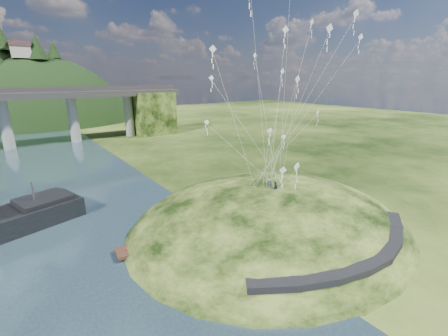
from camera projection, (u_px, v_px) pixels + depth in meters
ground at (227, 253)px, 30.81m from camera, size 320.00×320.00×0.00m
grass_hill at (269, 235)px, 37.29m from camera, size 36.00×32.00×13.00m
footpath at (358, 255)px, 26.85m from camera, size 22.29×5.84×0.83m
wooden_dock at (180, 236)px, 33.21m from camera, size 13.86×3.24×0.98m
kite_flyers at (274, 181)px, 34.71m from camera, size 1.00×1.45×1.63m
kite_swarm at (279, 80)px, 32.14m from camera, size 13.42×16.65×19.67m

